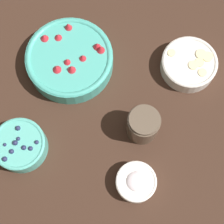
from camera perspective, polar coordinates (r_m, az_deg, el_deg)
ground_plane at (r=1.14m, az=-0.37°, el=2.33°), size 4.00×4.00×0.00m
bowl_strawberries at (r=1.16m, az=-6.45°, el=7.99°), size 0.26×0.26×0.08m
bowl_blueberries at (r=1.10m, az=-13.84°, el=-4.95°), size 0.15×0.15×0.07m
bowl_bananas at (r=1.18m, az=11.66°, el=7.18°), size 0.17×0.17×0.05m
bowl_cream at (r=1.06m, az=3.69°, el=-10.60°), size 0.11×0.11×0.05m
jar_chocolate at (r=1.07m, az=4.73°, el=-2.01°), size 0.09×0.09×0.11m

